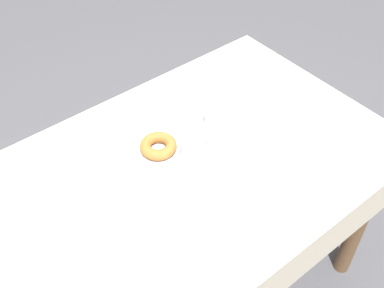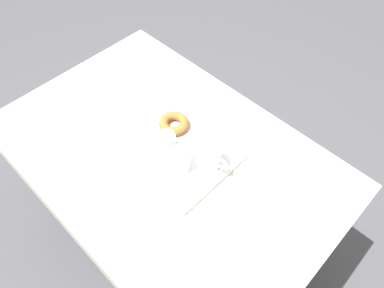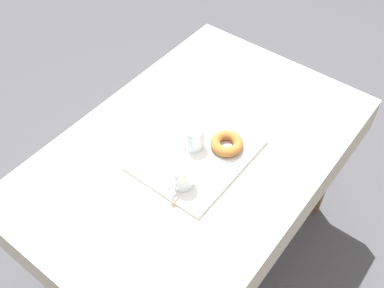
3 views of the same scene
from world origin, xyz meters
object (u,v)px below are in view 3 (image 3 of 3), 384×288
(paper_napkin, at_px, (254,115))
(tea_mug_left, at_px, (182,176))
(serving_tray, at_px, (196,154))
(water_glass_far, at_px, (176,152))
(donut_plate_left, at_px, (226,147))
(dining_table, at_px, (195,165))
(water_glass_near, at_px, (194,138))
(sugar_donut_left, at_px, (227,143))

(paper_napkin, bearing_deg, tea_mug_left, 179.22)
(serving_tray, bearing_deg, water_glass_far, 150.57)
(tea_mug_left, relative_size, donut_plate_left, 0.83)
(tea_mug_left, bearing_deg, dining_table, 23.67)
(dining_table, distance_m, donut_plate_left, 0.16)
(dining_table, relative_size, water_glass_far, 15.02)
(water_glass_near, distance_m, paper_napkin, 0.29)
(sugar_donut_left, bearing_deg, paper_napkin, 5.01)
(dining_table, relative_size, paper_napkin, 9.44)
(donut_plate_left, bearing_deg, dining_table, 119.98)
(sugar_donut_left, bearing_deg, serving_tray, 138.74)
(water_glass_far, relative_size, paper_napkin, 0.63)
(water_glass_near, bearing_deg, water_glass_far, 173.54)
(water_glass_far, bearing_deg, dining_table, -7.95)
(donut_plate_left, height_order, paper_napkin, donut_plate_left)
(water_glass_near, xyz_separation_m, paper_napkin, (0.28, -0.08, -0.05))
(tea_mug_left, bearing_deg, donut_plate_left, -6.33)
(water_glass_far, bearing_deg, serving_tray, -29.43)
(dining_table, height_order, water_glass_far, water_glass_far)
(water_glass_far, bearing_deg, sugar_donut_left, -36.40)
(donut_plate_left, distance_m, paper_napkin, 0.21)
(serving_tray, height_order, sugar_donut_left, sugar_donut_left)
(water_glass_near, bearing_deg, sugar_donut_left, -58.29)
(dining_table, xyz_separation_m, sugar_donut_left, (0.06, -0.10, 0.14))
(water_glass_near, distance_m, donut_plate_left, 0.12)
(water_glass_near, distance_m, sugar_donut_left, 0.12)
(sugar_donut_left, height_order, paper_napkin, sugar_donut_left)
(serving_tray, xyz_separation_m, water_glass_near, (0.02, 0.03, 0.05))
(water_glass_near, relative_size, water_glass_far, 1.00)
(dining_table, distance_m, tea_mug_left, 0.24)
(water_glass_near, xyz_separation_m, sugar_donut_left, (0.06, -0.10, -0.01))
(dining_table, bearing_deg, tea_mug_left, -156.33)
(serving_tray, xyz_separation_m, water_glass_far, (-0.07, 0.04, 0.05))
(water_glass_near, xyz_separation_m, donut_plate_left, (0.06, -0.10, -0.04))
(water_glass_far, xyz_separation_m, sugar_donut_left, (0.15, -0.11, -0.01))
(water_glass_far, height_order, donut_plate_left, water_glass_far)
(serving_tray, bearing_deg, donut_plate_left, -41.26)
(dining_table, height_order, sugar_donut_left, sugar_donut_left)
(water_glass_far, xyz_separation_m, donut_plate_left, (0.15, -0.11, -0.04))
(water_glass_far, distance_m, sugar_donut_left, 0.19)
(serving_tray, height_order, water_glass_far, water_glass_far)
(serving_tray, relative_size, water_glass_near, 4.81)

